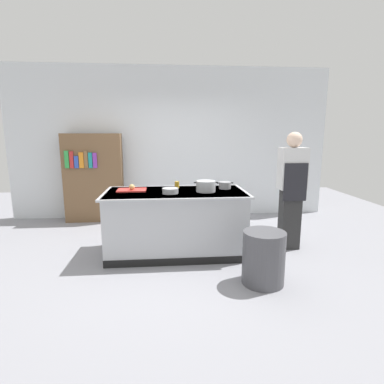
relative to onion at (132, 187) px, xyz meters
name	(u,v)px	position (x,y,z in m)	size (l,w,h in m)	color
ground_plane	(176,252)	(0.61, -0.07, -0.96)	(10.00, 10.00, 0.00)	gray
back_wall	(171,143)	(0.61, 2.03, 0.54)	(6.40, 0.12, 3.00)	silver
counter_island	(176,221)	(0.61, -0.07, -0.50)	(1.98, 0.98, 0.90)	#B7BABF
cutting_board	(132,190)	(-0.01, 0.04, -0.05)	(0.40, 0.28, 0.02)	red
onion	(132,187)	(0.00, 0.00, 0.00)	(0.08, 0.08, 0.08)	tan
stock_pot	(206,186)	(1.03, -0.11, 0.02)	(0.33, 0.27, 0.15)	#B7BABF
sauce_pan	(225,185)	(1.34, 0.09, -0.01)	(0.24, 0.18, 0.10)	#99999E
mixing_bowl	(170,191)	(0.53, -0.20, -0.02)	(0.22, 0.22, 0.07)	#B7BABF
juice_cup	(177,185)	(0.64, 0.20, -0.01)	(0.07, 0.07, 0.10)	yellow
trash_bin	(263,258)	(1.57, -1.07, -0.65)	(0.48, 0.48, 0.62)	#4C4C51
person_chef	(292,188)	(2.30, -0.03, -0.05)	(0.38, 0.25, 1.72)	#2B2B2B
bookshelf	(94,178)	(-0.91, 1.73, -0.11)	(1.10, 0.31, 1.70)	brown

